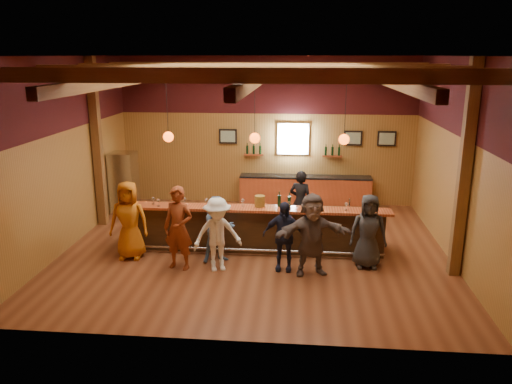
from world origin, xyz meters
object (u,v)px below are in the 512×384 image
(customer_redvest, at_px, (179,228))
(customer_dark, at_px, (368,231))
(customer_white, at_px, (217,234))
(bottle_a, at_px, (279,201))
(customer_brown, at_px, (312,234))
(stainless_fridge, at_px, (124,183))
(bartender, at_px, (301,202))
(bar_counter, at_px, (256,227))
(customer_orange, at_px, (129,220))
(ice_bucket, at_px, (260,201))
(back_bar_cabinet, at_px, (305,191))
(customer_navy, at_px, (283,236))
(customer_denim, at_px, (218,229))

(customer_redvest, relative_size, customer_dark, 1.12)
(customer_white, height_order, bottle_a, customer_white)
(customer_white, xyz_separation_m, customer_dark, (3.23, 0.47, 0.01))
(customer_brown, bearing_deg, stainless_fridge, 129.91)
(customer_brown, xyz_separation_m, bartender, (-0.25, 2.58, -0.05))
(stainless_fridge, bearing_deg, bar_counter, -30.76)
(customer_orange, distance_m, customer_white, 2.18)
(bar_counter, distance_m, customer_brown, 1.95)
(customer_white, relative_size, bartender, 0.98)
(bar_counter, xyz_separation_m, bartender, (1.05, 1.17, 0.31))
(customer_brown, bearing_deg, ice_bucket, 121.18)
(customer_white, relative_size, customer_brown, 0.92)
(customer_dark, xyz_separation_m, bartender, (-1.48, 2.10, 0.01))
(customer_orange, xyz_separation_m, customer_dark, (5.35, -0.04, -0.08))
(customer_dark, bearing_deg, customer_redvest, -174.38)
(customer_white, bearing_deg, back_bar_cabinet, 47.14)
(bar_counter, bearing_deg, bartender, 47.99)
(bar_counter, bearing_deg, ice_bucket, -66.37)
(customer_white, height_order, customer_dark, customer_dark)
(back_bar_cabinet, relative_size, bottle_a, 11.04)
(stainless_fridge, relative_size, customer_brown, 1.02)
(customer_redvest, distance_m, bartender, 3.64)
(back_bar_cabinet, distance_m, bottle_a, 3.89)
(bar_counter, distance_m, customer_dark, 2.71)
(bar_counter, relative_size, customer_redvest, 3.42)
(back_bar_cabinet, relative_size, customer_brown, 2.26)
(stainless_fridge, xyz_separation_m, customer_redvest, (2.56, -3.82, 0.02))
(customer_orange, xyz_separation_m, ice_bucket, (2.92, 0.64, 0.34))
(back_bar_cabinet, height_order, stainless_fridge, stainless_fridge)
(customer_orange, bearing_deg, bartender, 25.95)
(customer_white, relative_size, ice_bucket, 6.20)
(customer_redvest, distance_m, bottle_a, 2.44)
(customer_orange, xyz_separation_m, customer_brown, (4.12, -0.52, -0.02))
(bar_counter, distance_m, bartender, 1.60)
(customer_brown, distance_m, bottle_a, 1.47)
(customer_orange, bearing_deg, bottle_a, 9.59)
(back_bar_cabinet, height_order, customer_orange, customer_orange)
(bar_counter, relative_size, bartender, 3.79)
(customer_navy, xyz_separation_m, bottle_a, (-0.15, 1.06, 0.48))
(bar_counter, height_order, bartender, bartender)
(customer_denim, xyz_separation_m, customer_brown, (2.06, -0.48, 0.12))
(stainless_fridge, xyz_separation_m, customer_dark, (6.65, -3.38, -0.08))
(customer_redvest, bearing_deg, customer_white, 11.07)
(back_bar_cabinet, xyz_separation_m, ice_bucket, (-1.08, -3.82, 0.77))
(stainless_fridge, distance_m, bartender, 5.33)
(stainless_fridge, height_order, customer_orange, customer_orange)
(back_bar_cabinet, bearing_deg, customer_redvest, -118.99)
(customer_white, bearing_deg, customer_orange, 144.39)
(customer_navy, height_order, bartender, bartender)
(ice_bucket, bearing_deg, customer_navy, -59.37)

